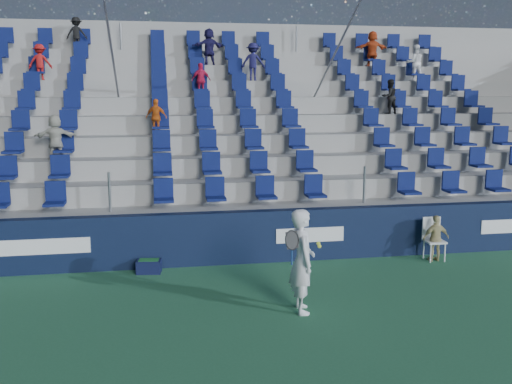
# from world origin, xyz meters

# --- Properties ---
(ground) EXTENTS (70.00, 70.00, 0.00)m
(ground) POSITION_xyz_m (0.00, 0.00, 0.00)
(ground) COLOR #2E6C46
(ground) RESTS_ON ground
(sponsor_wall) EXTENTS (24.00, 0.32, 1.20)m
(sponsor_wall) POSITION_xyz_m (0.00, 3.15, 0.60)
(sponsor_wall) COLOR #0E1833
(sponsor_wall) RESTS_ON ground
(grandstand) EXTENTS (24.00, 8.17, 6.63)m
(grandstand) POSITION_xyz_m (-0.01, 8.24, 2.14)
(grandstand) COLOR gray
(grandstand) RESTS_ON ground
(tennis_player) EXTENTS (0.69, 0.71, 1.87)m
(tennis_player) POSITION_xyz_m (0.55, 0.05, 0.94)
(tennis_player) COLOR white
(tennis_player) RESTS_ON ground
(line_judge_chair) EXTENTS (0.45, 0.46, 0.99)m
(line_judge_chair) POSITION_xyz_m (4.37, 2.65, 0.57)
(line_judge_chair) COLOR white
(line_judge_chair) RESTS_ON ground
(line_judge) EXTENTS (0.63, 0.26, 1.08)m
(line_judge) POSITION_xyz_m (4.37, 2.50, 0.54)
(line_judge) COLOR tan
(line_judge) RESTS_ON ground
(ball_bin) EXTENTS (0.56, 0.41, 0.29)m
(ball_bin) POSITION_xyz_m (-2.17, 2.75, 0.16)
(ball_bin) COLOR #0E1335
(ball_bin) RESTS_ON ground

